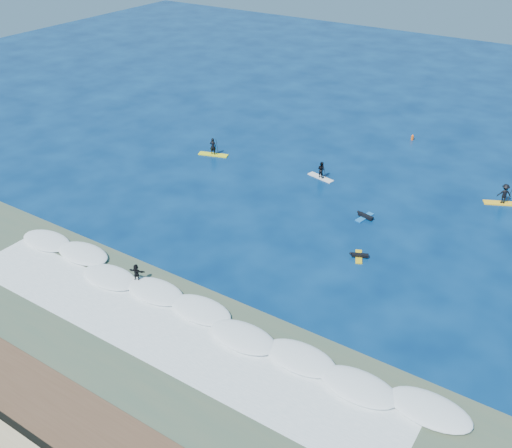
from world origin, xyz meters
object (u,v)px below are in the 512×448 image
Objects in this scene: sup_paddler_center at (321,171)px; prone_paddler_far at (365,216)px; sup_paddler_right at (504,195)px; prone_paddler_near at (359,256)px; marker_buoy at (412,137)px; wave_surfer at (137,273)px; sup_paddler_left at (213,149)px.

prone_paddler_far is (6.89, -4.88, -0.60)m from sup_paddler_center.
prone_paddler_near is (-7.39, -15.20, -0.76)m from sup_paddler_right.
sup_paddler_right is 15.77m from marker_buoy.
prone_paddler_near is at bearing -141.30° from sup_paddler_right.
sup_paddler_left is at bearing 95.35° from wave_surfer.
sup_paddler_left is 1.12× the size of sup_paddler_center.
sup_paddler_right reaches higher than wave_surfer.
sup_paddler_left is 23.32m from prone_paddler_near.
sup_paddler_center is 1.43× the size of wave_surfer.
prone_paddler_near is 25.66m from marker_buoy.
sup_paddler_left is at bearing -136.30° from marker_buoy.
sup_paddler_center is (12.31, 1.40, 0.04)m from sup_paddler_left.
wave_surfer is (-10.17, -17.88, 0.67)m from prone_paddler_far.
sup_paddler_center is 23.00m from wave_surfer.
sup_paddler_right is 1.60× the size of wave_surfer.
prone_paddler_far is 19.47m from marker_buoy.
prone_paddler_far is at bearing -161.10° from sup_paddler_right.
wave_surfer reaches higher than marker_buoy.
sup_paddler_left is 19.53m from prone_paddler_far.
wave_surfer is at bearing -101.42° from marker_buoy.
prone_paddler_far is at bearing -4.97° from prone_paddler_near.
sup_paddler_left is 1.72× the size of prone_paddler_near.
sup_paddler_center reaches higher than marker_buoy.
marker_buoy is (-4.79, 25.21, 0.19)m from prone_paddler_near.
sup_paddler_center is 1.38× the size of prone_paddler_far.
marker_buoy is at bearing 20.16° from prone_paddler_far.
wave_surfer is at bearing 109.53° from prone_paddler_near.
sup_paddler_right is at bearing -50.57° from prone_paddler_near.
prone_paddler_far is at bearing -82.12° from marker_buoy.
prone_paddler_near is 2.61× the size of marker_buoy.
sup_paddler_center is 1.53× the size of prone_paddler_near.
prone_paddler_far is at bearing -28.12° from sup_paddler_left.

